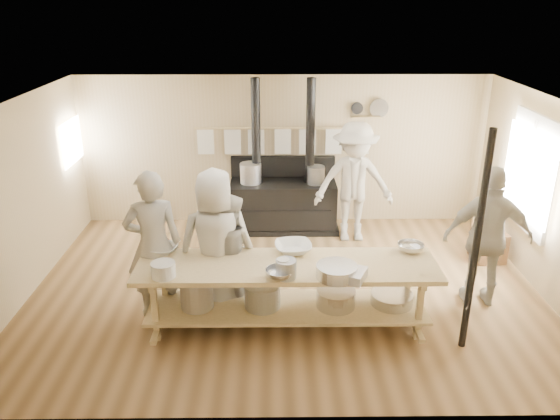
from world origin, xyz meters
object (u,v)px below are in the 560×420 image
at_px(cook_left, 229,252).
at_px(cook_center, 216,243).
at_px(cook_right, 488,237).
at_px(prep_table, 286,288).
at_px(stove, 283,200).
at_px(roasting_pan, 343,273).
at_px(cook_far_left, 154,245).
at_px(cook_by_window, 354,183).
at_px(chair, 488,242).

relative_size(cook_left, cook_center, 0.82).
bearing_deg(cook_right, prep_table, 18.61).
height_order(stove, roasting_pan, stove).
relative_size(stove, cook_right, 1.38).
distance_m(cook_center, roasting_pan, 1.66).
relative_size(cook_far_left, cook_by_window, 0.97).
bearing_deg(prep_table, stove, 89.96).
bearing_deg(cook_far_left, stove, -136.10).
height_order(prep_table, cook_by_window, cook_by_window).
distance_m(stove, cook_far_left, 3.19).
height_order(cook_right, cook_by_window, cook_by_window).
xyz_separation_m(stove, cook_by_window, (1.15, -0.46, 0.48)).
height_order(stove, cook_far_left, stove).
bearing_deg(cook_right, cook_by_window, -47.54).
xyz_separation_m(stove, cook_right, (2.59, -2.49, 0.42)).
distance_m(cook_by_window, chair, 2.27).
height_order(stove, cook_by_window, stove).
bearing_deg(stove, chair, -21.31).
bearing_deg(cook_right, cook_center, 9.70).
xyz_separation_m(cook_far_left, cook_center, (0.77, 0.06, -0.01)).
relative_size(cook_far_left, chair, 2.03).
distance_m(cook_far_left, cook_by_window, 3.58).
relative_size(cook_center, cook_by_window, 0.96).
bearing_deg(cook_far_left, prep_table, 154.29).
relative_size(cook_right, chair, 1.99).
relative_size(cook_left, cook_right, 0.83).
relative_size(stove, roasting_pan, 5.24).
distance_m(cook_far_left, chair, 5.06).
relative_size(cook_left, cook_by_window, 0.79).
bearing_deg(cook_far_left, cook_by_window, -156.02).
height_order(cook_by_window, roasting_pan, cook_by_window).
bearing_deg(cook_center, prep_table, 146.44).
bearing_deg(cook_center, cook_by_window, -143.03).
bearing_deg(cook_right, roasting_pan, 30.74).
distance_m(prep_table, roasting_pan, 0.81).
bearing_deg(cook_left, cook_right, -155.11).
relative_size(cook_left, chair, 1.66).
xyz_separation_m(stove, cook_left, (-0.72, -2.56, 0.26)).
relative_size(prep_table, cook_by_window, 1.81).
relative_size(stove, cook_by_window, 1.30).
xyz_separation_m(cook_far_left, cook_left, (0.92, 0.15, -0.18)).
bearing_deg(chair, cook_far_left, -167.30).
xyz_separation_m(stove, chair, (3.16, -1.23, -0.24)).
height_order(cook_far_left, cook_center, cook_far_left).
distance_m(stove, cook_left, 2.67).
bearing_deg(chair, cook_center, -165.01).
height_order(stove, cook_left, stove).
xyz_separation_m(prep_table, cook_far_left, (-1.64, 0.31, 0.44)).
distance_m(cook_right, cook_by_window, 2.50).
bearing_deg(cook_by_window, cook_left, -132.74).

